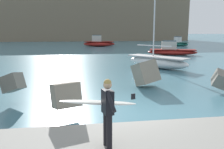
{
  "coord_description": "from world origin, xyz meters",
  "views": [
    {
      "loc": [
        -2.15,
        -9.07,
        3.18
      ],
      "look_at": [
        -0.7,
        0.5,
        1.4
      ],
      "focal_mm": 38.49,
      "sensor_mm": 36.0,
      "label": 1
    }
  ],
  "objects_px": {
    "boat_near_centre": "(99,43)",
    "boat_mid_left": "(172,51)",
    "boat_near_left": "(179,43)",
    "boat_near_right": "(157,61)",
    "surfer_with_board": "(105,107)"
  },
  "relations": [
    {
      "from": "boat_near_left",
      "to": "boat_mid_left",
      "type": "height_order",
      "value": "boat_near_left"
    },
    {
      "from": "surfer_with_board",
      "to": "boat_near_right",
      "type": "xyz_separation_m",
      "value": [
        6.19,
        13.8,
        -0.71
      ]
    },
    {
      "from": "boat_near_left",
      "to": "boat_mid_left",
      "type": "distance_m",
      "value": 19.77
    },
    {
      "from": "boat_near_left",
      "to": "boat_near_right",
      "type": "bearing_deg",
      "value": -117.16
    },
    {
      "from": "boat_near_right",
      "to": "boat_mid_left",
      "type": "distance_m",
      "value": 11.65
    },
    {
      "from": "boat_near_left",
      "to": "surfer_with_board",
      "type": "bearing_deg",
      "value": -116.18
    },
    {
      "from": "boat_near_left",
      "to": "boat_near_centre",
      "type": "height_order",
      "value": "boat_near_centre"
    },
    {
      "from": "boat_near_centre",
      "to": "boat_mid_left",
      "type": "height_order",
      "value": "boat_near_centre"
    },
    {
      "from": "boat_near_centre",
      "to": "boat_near_right",
      "type": "distance_m",
      "value": 28.88
    },
    {
      "from": "surfer_with_board",
      "to": "boat_mid_left",
      "type": "distance_m",
      "value": 26.77
    },
    {
      "from": "surfer_with_board",
      "to": "boat_near_centre",
      "type": "xyz_separation_m",
      "value": [
        3.93,
        42.59,
        -0.55
      ]
    },
    {
      "from": "boat_mid_left",
      "to": "boat_near_left",
      "type": "bearing_deg",
      "value": 63.55
    },
    {
      "from": "boat_near_right",
      "to": "boat_near_centre",
      "type": "bearing_deg",
      "value": 94.49
    },
    {
      "from": "boat_near_centre",
      "to": "boat_mid_left",
      "type": "bearing_deg",
      "value": -67.18
    },
    {
      "from": "boat_near_right",
      "to": "boat_mid_left",
      "type": "relative_size",
      "value": 1.16
    }
  ]
}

